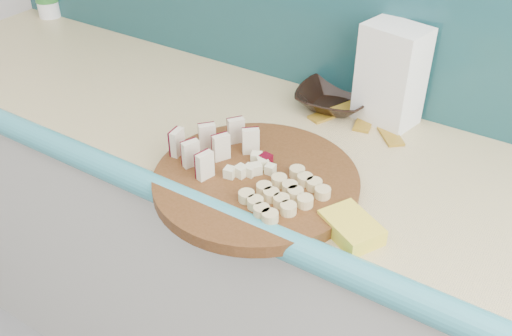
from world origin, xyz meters
The scene contains 9 objects.
kitchen_counter centered at (0.10, 1.50, 0.46)m, with size 2.20×0.63×0.91m.
cutting_board centered at (0.26, 1.32, 0.92)m, with size 0.43×0.43×0.03m, color #41250E.
apple_wedges centered at (0.14, 1.33, 0.97)m, with size 0.16×0.19×0.06m.
apple_chunks centered at (0.23, 1.33, 0.95)m, with size 0.06×0.07×0.02m.
banana_slices centered at (0.34, 1.29, 0.95)m, with size 0.15×0.18×0.02m.
brown_bowl centered at (0.24, 1.71, 0.93)m, with size 0.19×0.19×0.05m, color black.
flour_bag centered at (0.38, 1.72, 1.03)m, with size 0.14×0.10×0.24m, color white.
sponge centered at (0.49, 1.29, 0.93)m, with size 0.11×0.08×0.03m, color gold.
banana_peel centered at (0.33, 1.70, 0.91)m, with size 0.25×0.21×0.01m.
Camera 1 is at (0.77, 0.52, 1.63)m, focal length 40.00 mm.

